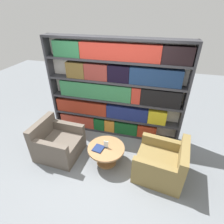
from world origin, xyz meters
The scene contains 7 objects.
ground_plane centered at (0.00, 0.00, 0.00)m, with size 14.00×14.00×0.00m, color slate.
bookshelf centered at (0.00, 1.43, 1.19)m, with size 3.23×0.30×2.38m.
armchair_left centered at (-1.02, 0.32, 0.28)m, with size 0.94×0.89×0.81m.
armchair_right centered at (1.24, 0.31, 0.28)m, with size 1.01×0.96×0.81m.
coffee_table centered at (0.11, 0.33, 0.30)m, with size 0.76×0.76×0.42m.
table_sign centered at (0.11, 0.33, 0.49)m, with size 0.10×0.06×0.17m.
stray_book centered at (-0.03, 0.25, 0.44)m, with size 0.23×0.25×0.03m.
Camera 1 is at (0.92, -2.23, 2.93)m, focal length 28.00 mm.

